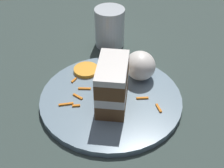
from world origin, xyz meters
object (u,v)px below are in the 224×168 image
(cake_slice, at_px, (110,85))
(drinking_glass, at_px, (110,30))
(plate, at_px, (112,99))
(cream_dollop, at_px, (140,66))
(orange_garnish, at_px, (86,70))

(cake_slice, relative_size, drinking_glass, 1.16)
(cake_slice, distance_m, drinking_glass, 0.22)
(plate, relative_size, cream_dollop, 4.01)
(plate, bearing_deg, drinking_glass, 172.24)
(plate, xyz_separation_m, drinking_glass, (-0.20, 0.03, 0.03))
(orange_garnish, bearing_deg, cake_slice, 18.08)
(cream_dollop, xyz_separation_m, orange_garnish, (-0.04, -0.10, -0.02))
(orange_garnish, distance_m, drinking_glass, 0.14)
(cream_dollop, distance_m, orange_garnish, 0.11)
(plate, relative_size, cake_slice, 2.52)
(plate, distance_m, drinking_glass, 0.21)
(plate, distance_m, orange_garnish, 0.10)
(plate, xyz_separation_m, cake_slice, (0.02, -0.01, 0.05))
(cream_dollop, xyz_separation_m, drinking_glass, (-0.15, -0.04, -0.00))
(cream_dollop, distance_m, drinking_glass, 0.15)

